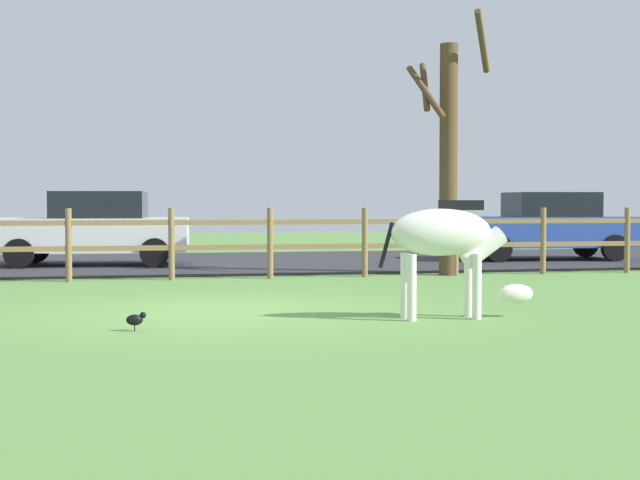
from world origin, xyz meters
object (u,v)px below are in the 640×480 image
(crow_on_grass, at_px, (136,319))
(parked_car_blue, at_px, (546,225))
(bare_tree, at_px, (448,151))
(zebra, at_px, (448,241))
(parked_car_white, at_px, (94,228))

(crow_on_grass, relative_size, parked_car_blue, 0.05)
(bare_tree, relative_size, parked_car_blue, 1.18)
(bare_tree, relative_size, zebra, 2.52)
(bare_tree, xyz_separation_m, crow_on_grass, (-5.85, -6.66, -2.23))
(parked_car_blue, bearing_deg, bare_tree, -136.26)
(crow_on_grass, bearing_deg, parked_car_blue, 46.90)
(crow_on_grass, relative_size, parked_car_white, 0.05)
(parked_car_white, relative_size, parked_car_blue, 1.00)
(zebra, relative_size, parked_car_white, 0.47)
(bare_tree, relative_size, parked_car_white, 1.17)
(parked_car_white, height_order, parked_car_blue, same)
(bare_tree, distance_m, parked_car_blue, 5.20)
(zebra, bearing_deg, parked_car_white, 114.30)
(bare_tree, xyz_separation_m, zebra, (-2.20, -6.30, -1.43))
(bare_tree, xyz_separation_m, parked_car_white, (-6.63, 3.51, -1.51))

